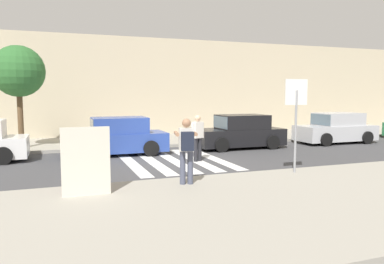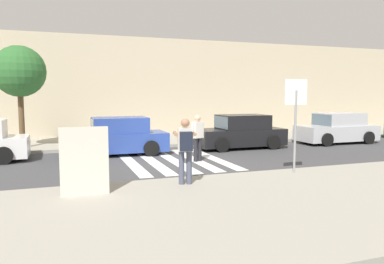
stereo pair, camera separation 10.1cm
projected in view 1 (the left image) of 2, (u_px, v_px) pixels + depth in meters
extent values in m
plane|color=#424244|center=(175.00, 161.00, 13.94)|extent=(120.00, 120.00, 0.00)
cube|color=#9E998C|center=(260.00, 206.00, 8.14)|extent=(60.00, 6.00, 0.14)
cube|color=#9E998C|center=(141.00, 141.00, 19.55)|extent=(60.00, 4.80, 0.14)
cube|color=beige|center=(125.00, 88.00, 23.38)|extent=(56.00, 4.00, 5.78)
cube|color=silver|center=(131.00, 163.00, 13.59)|extent=(0.44, 5.20, 0.01)
cube|color=silver|center=(153.00, 162.00, 13.86)|extent=(0.44, 5.20, 0.01)
cube|color=silver|center=(173.00, 160.00, 14.13)|extent=(0.44, 5.20, 0.01)
cube|color=silver|center=(193.00, 159.00, 14.40)|extent=(0.44, 5.20, 0.01)
cube|color=silver|center=(212.00, 158.00, 14.67)|extent=(0.44, 5.20, 0.01)
cylinder|color=gray|center=(296.00, 132.00, 11.16)|extent=(0.07, 0.07, 2.47)
cube|color=white|center=(296.00, 92.00, 11.06)|extent=(0.76, 0.03, 0.76)
cube|color=red|center=(296.00, 92.00, 11.07)|extent=(0.66, 0.02, 0.66)
cylinder|color=#474C60|center=(183.00, 168.00, 9.78)|extent=(0.15, 0.15, 0.88)
cylinder|color=#474C60|center=(190.00, 167.00, 9.80)|extent=(0.15, 0.15, 0.88)
cube|color=silver|center=(186.00, 139.00, 9.71)|extent=(0.42, 0.32, 0.60)
sphere|color=#A37556|center=(186.00, 123.00, 9.67)|extent=(0.23, 0.23, 0.23)
cylinder|color=#A37556|center=(176.00, 134.00, 9.89)|extent=(0.22, 0.59, 0.10)
cylinder|color=#A37556|center=(194.00, 133.00, 9.95)|extent=(0.22, 0.59, 0.10)
cube|color=black|center=(185.00, 132.00, 10.09)|extent=(0.16, 0.13, 0.10)
cube|color=black|center=(187.00, 141.00, 9.49)|extent=(0.36, 0.26, 0.48)
cylinder|color=#232328|center=(196.00, 150.00, 13.85)|extent=(0.15, 0.15, 0.88)
cylinder|color=#232328|center=(200.00, 149.00, 13.98)|extent=(0.15, 0.15, 0.88)
cube|color=silver|center=(198.00, 130.00, 13.84)|extent=(0.44, 0.35, 0.60)
sphere|color=tan|center=(198.00, 118.00, 13.80)|extent=(0.23, 0.23, 0.23)
cylinder|color=silver|center=(193.00, 131.00, 13.69)|extent=(0.10, 0.10, 0.58)
cylinder|color=silver|center=(203.00, 130.00, 13.99)|extent=(0.10, 0.10, 0.58)
cube|color=slate|center=(0.00, 128.00, 13.91)|extent=(0.10, 1.50, 0.51)
cylinder|color=black|center=(3.00, 156.00, 13.25)|extent=(0.64, 0.22, 0.64)
cylinder|color=black|center=(9.00, 149.00, 14.84)|extent=(0.64, 0.22, 0.64)
cube|color=#284293|center=(116.00, 142.00, 15.42)|extent=(4.10, 1.70, 0.76)
cube|color=#284293|center=(119.00, 125.00, 15.40)|extent=(2.20, 1.56, 0.64)
cube|color=slate|center=(93.00, 126.00, 15.04)|extent=(0.10, 1.50, 0.54)
cube|color=slate|center=(143.00, 124.00, 15.73)|extent=(0.10, 1.50, 0.51)
cylinder|color=black|center=(86.00, 152.00, 14.22)|extent=(0.64, 0.22, 0.64)
cylinder|color=black|center=(83.00, 146.00, 15.81)|extent=(0.64, 0.22, 0.64)
cylinder|color=black|center=(151.00, 148.00, 15.08)|extent=(0.64, 0.22, 0.64)
cylinder|color=black|center=(142.00, 143.00, 16.67)|extent=(0.64, 0.22, 0.64)
cube|color=black|center=(239.00, 137.00, 17.34)|extent=(4.10, 1.70, 0.76)
cube|color=black|center=(242.00, 122.00, 17.32)|extent=(2.20, 1.56, 0.64)
cube|color=slate|center=(221.00, 122.00, 16.96)|extent=(0.10, 1.50, 0.54)
cube|color=slate|center=(260.00, 121.00, 17.65)|extent=(0.10, 1.50, 0.51)
cylinder|color=black|center=(222.00, 145.00, 16.14)|extent=(0.64, 0.22, 0.64)
cylinder|color=black|center=(207.00, 140.00, 17.73)|extent=(0.64, 0.22, 0.64)
cylinder|color=black|center=(273.00, 142.00, 17.00)|extent=(0.64, 0.22, 0.64)
cylinder|color=black|center=(254.00, 138.00, 18.59)|extent=(0.64, 0.22, 0.64)
cube|color=#B7BABF|center=(335.00, 133.00, 19.21)|extent=(4.10, 1.70, 0.76)
cube|color=#B7BABF|center=(338.00, 119.00, 19.19)|extent=(2.20, 1.56, 0.64)
cube|color=slate|center=(321.00, 120.00, 18.83)|extent=(0.10, 1.50, 0.54)
cube|color=slate|center=(353.00, 119.00, 19.52)|extent=(0.10, 1.50, 0.51)
cylinder|color=black|center=(326.00, 140.00, 18.00)|extent=(0.64, 0.22, 0.64)
cylinder|color=black|center=(304.00, 136.00, 19.59)|extent=(0.64, 0.22, 0.64)
cylinder|color=black|center=(367.00, 138.00, 18.87)|extent=(0.64, 0.22, 0.64)
cylinder|color=black|center=(343.00, 134.00, 20.46)|extent=(0.64, 0.22, 0.64)
cylinder|color=brown|center=(20.00, 118.00, 16.33)|extent=(0.24, 0.24, 2.68)
sphere|color=#2D662D|center=(18.00, 71.00, 16.12)|extent=(2.22, 2.22, 2.22)
cube|color=beige|center=(86.00, 161.00, 8.65)|extent=(1.10, 0.10, 1.60)
cube|color=pink|center=(86.00, 161.00, 8.70)|extent=(0.96, 0.02, 1.46)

